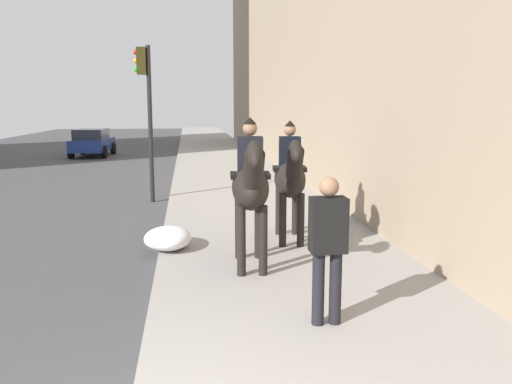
# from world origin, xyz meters

# --- Properties ---
(mounted_horse_near) EXTENTS (2.15, 0.65, 2.30)m
(mounted_horse_near) POSITION_xyz_m (4.59, -1.46, 1.40)
(mounted_horse_near) COLOR black
(mounted_horse_near) RESTS_ON sidewalk_slab
(mounted_horse_far) EXTENTS (2.15, 0.70, 2.21)m
(mounted_horse_far) POSITION_xyz_m (6.09, -2.36, 1.32)
(mounted_horse_far) COLOR black
(mounted_horse_far) RESTS_ON sidewalk_slab
(pedestrian_greeting) EXTENTS (0.26, 0.40, 1.70)m
(pedestrian_greeting) POSITION_xyz_m (2.38, -2.06, 1.10)
(pedestrian_greeting) COLOR black
(pedestrian_greeting) RESTS_ON sidewalk_slab
(car_near_lane) EXTENTS (3.94, 2.01, 1.44)m
(car_near_lane) POSITION_xyz_m (25.06, 4.40, 0.76)
(car_near_lane) COLOR navy
(car_near_lane) RESTS_ON ground
(traffic_light_near_curb) EXTENTS (0.20, 0.44, 4.16)m
(traffic_light_near_curb) POSITION_xyz_m (11.16, 0.53, 2.77)
(traffic_light_near_curb) COLOR black
(traffic_light_near_curb) RESTS_ON ground
(snow_pile_far) EXTENTS (1.07, 0.82, 0.37)m
(snow_pile_far) POSITION_xyz_m (5.87, -0.15, 0.31)
(snow_pile_far) COLOR white
(snow_pile_far) RESTS_ON sidewalk_slab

